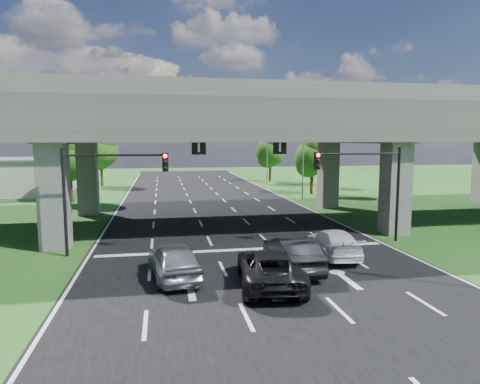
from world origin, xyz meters
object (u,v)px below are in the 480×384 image
object	(u,v)px
streetlight_far	(300,146)
streetlight_beyond	(265,144)
signal_right	(367,177)
car_white	(333,243)
car_dark	(292,254)
car_silver	(174,260)
car_trailing	(270,267)
signal_left	(105,181)

from	to	relation	value
streetlight_far	streetlight_beyond	distance (m)	16.00
streetlight_far	signal_right	bearing A→B (deg)	-96.47
signal_right	car_white	world-z (taller)	signal_right
streetlight_far	streetlight_beyond	size ratio (longest dim) A/B	1.00
signal_right	streetlight_far	xyz separation A→B (m)	(2.27, 20.06, 1.66)
car_dark	car_white	bearing A→B (deg)	-145.34
car_silver	car_trailing	bearing A→B (deg)	149.20
signal_right	car_silver	bearing A→B (deg)	-157.59
signal_right	car_trailing	bearing A→B (deg)	-139.71
streetlight_beyond	car_silver	distance (m)	43.75
car_white	streetlight_far	bearing A→B (deg)	-98.45
streetlight_far	car_dark	world-z (taller)	streetlight_far
car_trailing	car_white	bearing A→B (deg)	-131.98
streetlight_beyond	car_trailing	xyz separation A→B (m)	(-10.20, -42.78, -5.02)
car_white	streetlight_beyond	bearing A→B (deg)	-92.91
signal_left	car_trailing	bearing A→B (deg)	-41.03
signal_right	signal_left	size ratio (longest dim) A/B	1.00
streetlight_far	car_trailing	world-z (taller)	streetlight_far
signal_right	signal_left	xyz separation A→B (m)	(-15.65, 0.00, 0.00)
car_silver	car_trailing	world-z (taller)	car_silver
streetlight_beyond	car_silver	xyz separation A→B (m)	(-14.33, -41.03, -4.97)
car_white	car_trailing	distance (m)	6.12
car_silver	car_dark	xyz separation A→B (m)	(5.77, 0.15, -0.01)
signal_left	streetlight_beyond	size ratio (longest dim) A/B	0.60
streetlight_beyond	car_silver	world-z (taller)	streetlight_beyond
signal_right	streetlight_far	size ratio (longest dim) A/B	0.60
car_white	signal_right	bearing A→B (deg)	-134.76
car_dark	streetlight_beyond	bearing A→B (deg)	-101.67
car_trailing	car_silver	bearing A→B (deg)	-15.32
streetlight_far	car_white	world-z (taller)	streetlight_far
car_white	car_trailing	world-z (taller)	car_trailing
car_silver	car_dark	bearing A→B (deg)	173.56
streetlight_beyond	car_white	xyz separation A→B (m)	(-5.54, -38.80, -5.08)
streetlight_beyond	car_white	world-z (taller)	streetlight_beyond
signal_left	car_white	world-z (taller)	signal_left
streetlight_far	car_dark	distance (m)	26.78
car_silver	car_trailing	xyz separation A→B (m)	(4.13, -1.74, -0.05)
streetlight_far	car_silver	distance (m)	29.27
signal_left	car_silver	distance (m)	6.97
signal_left	car_trailing	xyz separation A→B (m)	(7.72, -6.72, -3.36)
streetlight_beyond	signal_left	bearing A→B (deg)	-116.43
car_silver	car_dark	distance (m)	5.77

